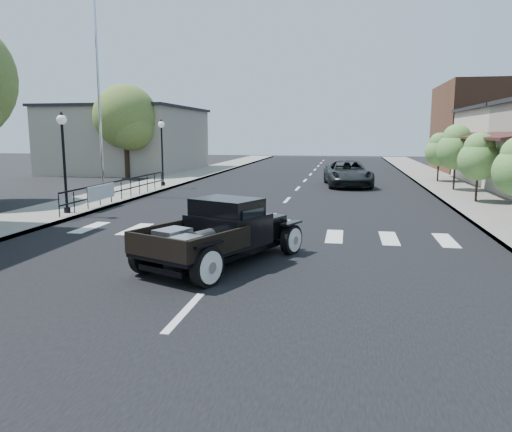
# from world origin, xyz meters

# --- Properties ---
(ground) EXTENTS (120.00, 120.00, 0.00)m
(ground) POSITION_xyz_m (0.00, 0.00, 0.00)
(ground) COLOR black
(ground) RESTS_ON ground
(road) EXTENTS (14.00, 80.00, 0.02)m
(road) POSITION_xyz_m (0.00, 15.00, 0.01)
(road) COLOR black
(road) RESTS_ON ground
(road_markings) EXTENTS (12.00, 60.00, 0.06)m
(road_markings) POSITION_xyz_m (0.00, 10.00, 0.00)
(road_markings) COLOR silver
(road_markings) RESTS_ON ground
(sidewalk_left) EXTENTS (3.00, 80.00, 0.15)m
(sidewalk_left) POSITION_xyz_m (-8.50, 15.00, 0.07)
(sidewalk_left) COLOR gray
(sidewalk_left) RESTS_ON ground
(sidewalk_right) EXTENTS (3.00, 80.00, 0.15)m
(sidewalk_right) POSITION_xyz_m (8.50, 15.00, 0.07)
(sidewalk_right) COLOR gray
(sidewalk_right) RESTS_ON ground
(low_building_left) EXTENTS (10.00, 12.00, 5.00)m
(low_building_left) POSITION_xyz_m (-15.00, 28.00, 2.50)
(low_building_left) COLOR #A99C8E
(low_building_left) RESTS_ON ground
(railing) EXTENTS (0.08, 10.00, 1.00)m
(railing) POSITION_xyz_m (-7.30, 10.00, 0.65)
(railing) COLOR black
(railing) RESTS_ON sidewalk_left
(banner) EXTENTS (0.04, 2.20, 0.60)m
(banner) POSITION_xyz_m (-7.22, 8.00, 0.45)
(banner) COLOR silver
(banner) RESTS_ON sidewalk_left
(lamp_post_b) EXTENTS (0.36, 0.36, 3.74)m
(lamp_post_b) POSITION_xyz_m (-7.60, 6.00, 2.02)
(lamp_post_b) COLOR black
(lamp_post_b) RESTS_ON sidewalk_left
(lamp_post_c) EXTENTS (0.36, 0.36, 3.74)m
(lamp_post_c) POSITION_xyz_m (-7.60, 16.00, 2.02)
(lamp_post_c) COLOR black
(lamp_post_c) RESTS_ON sidewalk_left
(flagpole) EXTENTS (0.12, 0.12, 11.23)m
(flagpole) POSITION_xyz_m (-9.20, 12.00, 5.77)
(flagpole) COLOR silver
(flagpole) RESTS_ON sidewalk_left
(big_tree_far) EXTENTS (4.39, 4.39, 6.45)m
(big_tree_far) POSITION_xyz_m (-12.50, 22.00, 3.22)
(big_tree_far) COLOR #566B2D
(big_tree_far) RESTS_ON ground
(small_tree_c) EXTENTS (1.73, 1.73, 2.89)m
(small_tree_c) POSITION_xyz_m (8.30, 12.10, 1.59)
(small_tree_c) COLOR #55873D
(small_tree_c) RESTS_ON sidewalk_right
(small_tree_d) EXTENTS (1.98, 1.98, 3.29)m
(small_tree_d) POSITION_xyz_m (8.30, 16.85, 1.80)
(small_tree_d) COLOR #55873D
(small_tree_d) RESTS_ON sidewalk_right
(small_tree_e) EXTENTS (1.73, 1.73, 2.88)m
(small_tree_e) POSITION_xyz_m (8.30, 21.73, 1.59)
(small_tree_e) COLOR #55873D
(small_tree_e) RESTS_ON sidewalk_right
(hotrod_pickup) EXTENTS (3.88, 5.11, 1.61)m
(hotrod_pickup) POSITION_xyz_m (-0.16, 0.31, 0.80)
(hotrod_pickup) COLOR black
(hotrod_pickup) RESTS_ON ground
(second_car) EXTENTS (3.11, 5.65, 1.50)m
(second_car) POSITION_xyz_m (2.76, 18.83, 0.75)
(second_car) COLOR black
(second_car) RESTS_ON ground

